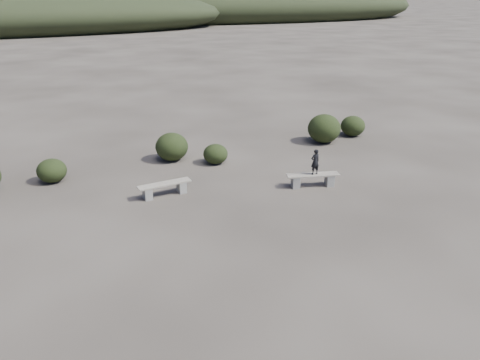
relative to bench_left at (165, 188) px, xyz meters
name	(u,v)px	position (x,y,z in m)	size (l,w,h in m)	color
ground	(315,259)	(2.68, -5.67, -0.29)	(1200.00, 1200.00, 0.00)	#2E2823
bench_left	(165,188)	(0.00, 0.00, 0.00)	(1.92, 0.60, 0.47)	slate
bench_right	(313,179)	(5.22, -1.24, 0.01)	(1.97, 0.85, 0.48)	slate
seated_person	(315,162)	(5.27, -1.25, 0.67)	(0.35, 0.23, 0.95)	black
shrub_a	(52,171)	(-3.59, 2.88, 0.16)	(1.09, 1.09, 0.89)	black
shrub_b	(172,147)	(1.20, 3.58, 0.30)	(1.38, 1.38, 1.18)	black
shrub_c	(215,154)	(2.76, 2.49, 0.12)	(1.03, 1.03, 0.82)	black
shrub_d	(324,129)	(8.50, 3.33, 0.39)	(1.54, 1.54, 1.35)	black
shrub_e	(353,126)	(10.41, 3.73, 0.21)	(1.20, 1.20, 1.00)	black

